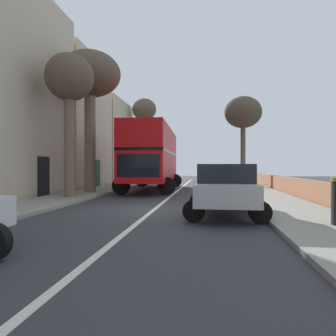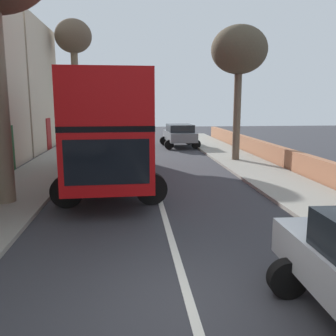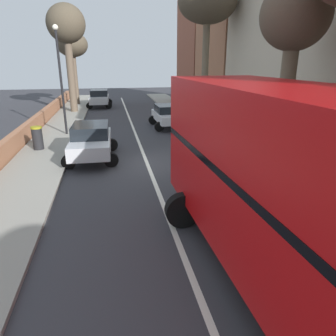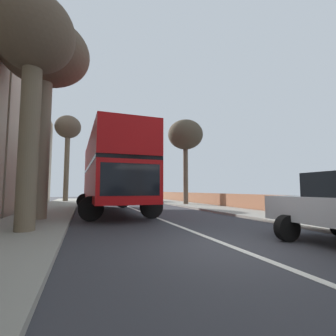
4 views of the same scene
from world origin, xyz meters
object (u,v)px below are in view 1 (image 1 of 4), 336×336
double_decker_bus (152,155)px  street_tree_left_6 (90,78)px  street_tree_left_2 (70,84)px  street_tree_right_1 (243,114)px  parked_car_silver_right_4 (225,187)px  street_tree_left_4 (144,113)px  parked_car_grey_right_2 (213,173)px

double_decker_bus → street_tree_left_6: (-3.13, -3.07, 4.34)m
street_tree_left_2 → street_tree_right_1: bearing=48.3°
parked_car_silver_right_4 → street_tree_left_4: bearing=107.4°
parked_car_grey_right_2 → street_tree_left_6: street_tree_left_6 is taller
double_decker_bus → parked_car_silver_right_4: double_decker_bus is taller
double_decker_bus → street_tree_left_4: street_tree_left_4 is taller
parked_car_silver_right_4 → street_tree_right_1: 15.77m
street_tree_left_2 → street_tree_left_6: (-0.15, 3.06, 1.12)m
parked_car_silver_right_4 → street_tree_left_2: (-7.18, 4.38, 4.63)m
double_decker_bus → street_tree_right_1: (6.37, 4.37, 3.34)m
double_decker_bus → parked_car_grey_right_2: size_ratio=2.49×
double_decker_bus → street_tree_right_1: street_tree_right_1 is taller
parked_car_silver_right_4 → street_tree_left_6: 11.92m
parked_car_silver_right_4 → street_tree_right_1: bearing=81.7°
double_decker_bus → parked_car_grey_right_2: bearing=69.2°
street_tree_left_2 → parked_car_grey_right_2: bearing=67.3°
street_tree_left_2 → double_decker_bus: bearing=64.1°
parked_car_grey_right_2 → street_tree_left_4: bearing=164.6°
street_tree_left_2 → street_tree_left_4: bearing=90.7°
parked_car_grey_right_2 → street_tree_right_1: (2.17, -6.66, 4.76)m
double_decker_bus → street_tree_right_1: size_ratio=1.49×
street_tree_left_6 → street_tree_right_1: bearing=38.1°
double_decker_bus → street_tree_left_6: street_tree_left_6 is taller
parked_car_silver_right_4 → street_tree_left_4: 25.54m
street_tree_right_1 → parked_car_grey_right_2: bearing=108.0°
parked_car_grey_right_2 → street_tree_left_4: street_tree_left_4 is taller
parked_car_grey_right_2 → street_tree_left_2: size_ratio=0.59×
street_tree_left_2 → street_tree_left_4: size_ratio=0.78×
double_decker_bus → street_tree_right_1: 8.41m
street_tree_left_4 → street_tree_left_6: 16.16m
street_tree_right_1 → street_tree_left_6: (-9.50, -7.44, 1.00)m
parked_car_silver_right_4 → street_tree_right_1: (2.17, 14.88, 4.75)m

